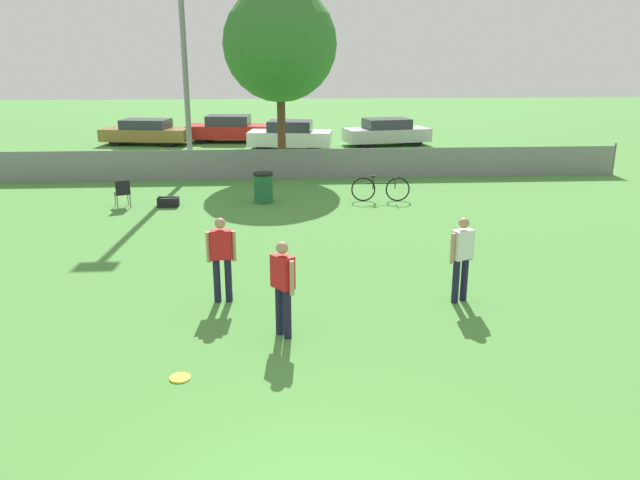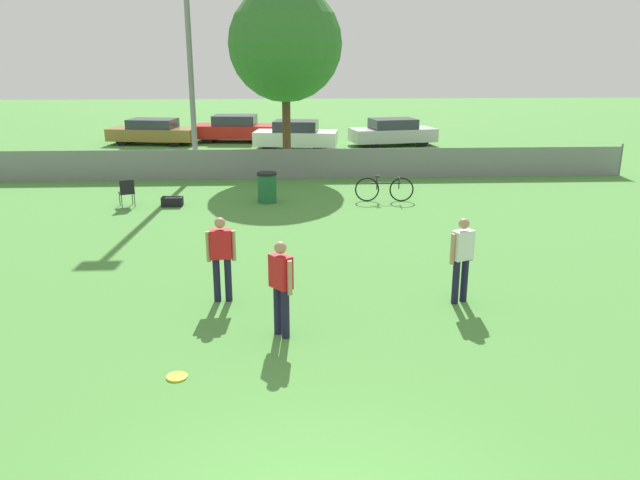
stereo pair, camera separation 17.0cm
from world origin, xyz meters
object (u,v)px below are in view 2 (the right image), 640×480
object	(u,v)px
parked_car_red	(235,129)
player_defender_red	(221,254)
player_thrower_red	(281,283)
parked_car_silver	(393,132)
trash_bin	(267,187)
gear_bag_sideline	(172,201)
bicycle_sideline	(384,189)
light_pole	(187,15)
frisbee_disc	(177,377)
tree_near_pole	(285,44)
player_receiver_white	(462,255)
parked_car_tan	(153,132)
parked_car_white	(296,135)
folding_chair_sideline	(127,191)

from	to	relation	value
parked_car_red	player_defender_red	bearing A→B (deg)	-80.85
player_thrower_red	parked_car_silver	xyz separation A→B (m)	(5.39, 21.79, -0.27)
player_defender_red	trash_bin	size ratio (longest dim) A/B	1.72
gear_bag_sideline	parked_car_red	distance (m)	14.39
player_thrower_red	bicycle_sideline	distance (m)	10.05
light_pole	player_thrower_red	bearing A→B (deg)	-76.75
frisbee_disc	parked_car_red	size ratio (longest dim) A/B	0.07
tree_near_pole	trash_bin	world-z (taller)	tree_near_pole
player_receiver_white	bicycle_sideline	bearing A→B (deg)	64.26
player_defender_red	parked_car_tan	distance (m)	22.05
player_receiver_white	trash_bin	world-z (taller)	player_receiver_white
player_thrower_red	frisbee_disc	xyz separation A→B (m)	(-1.50, -1.32, -0.91)
player_defender_red	light_pole	bearing A→B (deg)	96.11
trash_bin	parked_car_silver	size ratio (longest dim) A/B	0.21
light_pole	parked_car_red	xyz separation A→B (m)	(0.75, 9.29, -5.09)
parked_car_red	tree_near_pole	bearing A→B (deg)	-67.06
bicycle_sideline	gear_bag_sideline	distance (m)	6.54
bicycle_sideline	parked_car_tan	world-z (taller)	parked_car_tan
trash_bin	parked_car_silver	world-z (taller)	parked_car_silver
parked_car_silver	bicycle_sideline	bearing A→B (deg)	-110.98
light_pole	player_receiver_white	size ratio (longest dim) A/B	6.16
tree_near_pole	trash_bin	distance (m)	7.02
bicycle_sideline	trash_bin	bearing A→B (deg)	-177.76
tree_near_pole	parked_car_white	world-z (taller)	tree_near_pole
player_defender_red	frisbee_disc	distance (m)	3.04
player_receiver_white	trash_bin	xyz separation A→B (m)	(-3.82, 8.34, -0.45)
player_defender_red	parked_car_red	distance (m)	22.10
parked_car_silver	player_receiver_white	bearing A→B (deg)	-106.36
tree_near_pole	player_thrower_red	distance (m)	15.61
folding_chair_sideline	parked_car_tan	size ratio (longest dim) A/B	0.18
player_receiver_white	folding_chair_sideline	size ratio (longest dim) A/B	1.93
frisbee_disc	gear_bag_sideline	bearing A→B (deg)	100.20
folding_chair_sideline	parked_car_tan	xyz separation A→B (m)	(-1.97, 13.65, 0.15)
frisbee_disc	parked_car_tan	bearing A→B (deg)	102.14
folding_chair_sideline	trash_bin	bearing A→B (deg)	161.72
folding_chair_sideline	player_thrower_red	bearing A→B (deg)	93.64
player_thrower_red	player_defender_red	bearing A→B (deg)	177.71
parked_car_tan	parked_car_red	bearing A→B (deg)	19.55
player_defender_red	parked_car_silver	xyz separation A→B (m)	(6.50, 20.23, -0.27)
player_receiver_white	parked_car_silver	distance (m)	20.63
folding_chair_sideline	parked_car_white	world-z (taller)	parked_car_white
folding_chair_sideline	parked_car_silver	size ratio (longest dim) A/B	0.19
gear_bag_sideline	parked_car_red	world-z (taller)	parked_car_red
trash_bin	player_thrower_red	bearing A→B (deg)	-86.84
bicycle_sideline	parked_car_red	bearing A→B (deg)	115.66
player_receiver_white	bicycle_sideline	world-z (taller)	player_receiver_white
parked_car_tan	parked_car_white	xyz separation A→B (m)	(7.22, -2.24, 0.04)
tree_near_pole	player_defender_red	distance (m)	14.15
gear_bag_sideline	parked_car_red	size ratio (longest dim) A/B	0.14
player_defender_red	player_thrower_red	bearing A→B (deg)	-58.46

